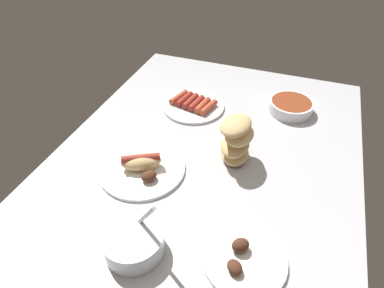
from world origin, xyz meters
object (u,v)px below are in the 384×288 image
(bowl_chili, at_px, (291,106))
(plate_hotdog_assembled, at_px, (142,166))
(plate_sausages, at_px, (193,105))
(bread_stack, at_px, (236,140))
(plate_grilled_meat, at_px, (244,259))
(bowl_coleslaw, at_px, (133,241))

(bowl_chili, height_order, plate_hotdog_assembled, plate_hotdog_assembled)
(plate_sausages, relative_size, bread_stack, 1.56)
(plate_sausages, bearing_deg, bowl_chili, -74.26)
(plate_grilled_meat, xyz_separation_m, plate_hotdog_assembled, (0.19, 0.34, 0.01))
(bread_stack, distance_m, bowl_coleslaw, 0.41)
(bread_stack, height_order, bowl_chili, bread_stack)
(bread_stack, height_order, bowl_coleslaw, bowl_coleslaw)
(plate_sausages, height_order, bowl_chili, bowl_chili)
(bread_stack, bearing_deg, plate_hotdog_assembled, 120.76)
(bread_stack, xyz_separation_m, plate_hotdog_assembled, (-0.14, 0.24, -0.06))
(bowl_coleslaw, distance_m, plate_grilled_meat, 0.25)
(bowl_coleslaw, bearing_deg, plate_grilled_meat, -76.97)
(bread_stack, distance_m, bowl_chili, 0.34)
(plate_grilled_meat, bearing_deg, bread_stack, 17.83)
(plate_sausages, distance_m, plate_grilled_meat, 0.63)
(plate_grilled_meat, relative_size, plate_hotdog_assembled, 0.75)
(bowl_coleslaw, xyz_separation_m, plate_grilled_meat, (0.06, -0.24, -0.02))
(bowl_chili, xyz_separation_m, plate_hotdog_assembled, (-0.46, 0.36, -0.01))
(bowl_coleslaw, distance_m, plate_hotdog_assembled, 0.26)
(bowl_coleslaw, relative_size, plate_hotdog_assembled, 0.62)
(plate_sausages, distance_m, bowl_chili, 0.35)
(plate_hotdog_assembled, bearing_deg, plate_sausages, -4.31)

